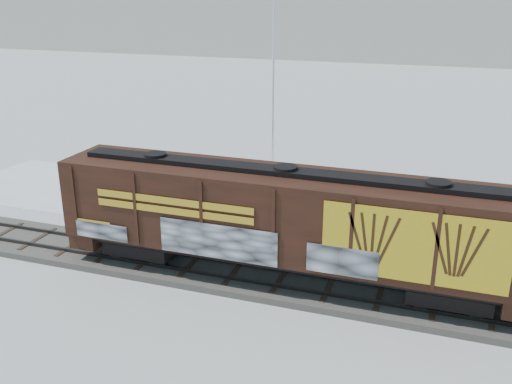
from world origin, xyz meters
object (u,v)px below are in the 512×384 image
at_px(flagpole, 275,103).
at_px(car_silver, 176,194).
at_px(car_white, 204,195).
at_px(hopper_railcar, 285,218).
at_px(car_dark, 416,219).

height_order(flagpole, car_silver, flagpole).
xyz_separation_m(car_silver, car_white, (1.53, 0.27, 0.03)).
distance_m(hopper_railcar, car_white, 9.86).
relative_size(hopper_railcar, car_silver, 4.46).
xyz_separation_m(hopper_railcar, flagpole, (-4.37, 12.62, 1.98)).
height_order(car_silver, car_white, car_white).
xyz_separation_m(hopper_railcar, car_white, (-6.64, 6.96, -2.19)).
bearing_deg(car_silver, flagpole, -44.16).
height_order(hopper_railcar, flagpole, flagpole).
bearing_deg(car_white, hopper_railcar, -134.28).
relative_size(car_silver, car_white, 0.92).
xyz_separation_m(car_silver, car_dark, (12.82, 0.50, 0.00)).
height_order(hopper_railcar, car_dark, hopper_railcar).
xyz_separation_m(hopper_railcar, car_dark, (4.65, 7.19, -2.22)).
height_order(flagpole, car_dark, flagpole).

